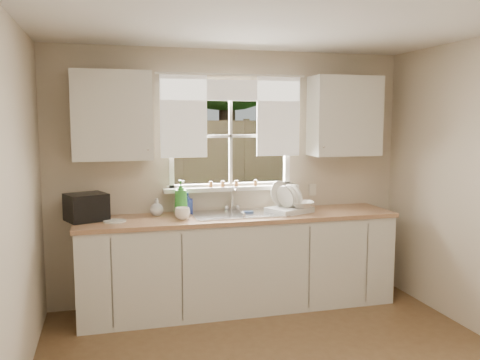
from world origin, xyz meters
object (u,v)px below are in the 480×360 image
object	(u,v)px
soap_bottle_a	(181,198)
cup	(182,214)
black_appliance	(86,207)
dish_rack	(289,205)

from	to	relation	value
soap_bottle_a	cup	bearing A→B (deg)	-114.46
soap_bottle_a	cup	xyz separation A→B (m)	(-0.02, -0.21, -0.11)
black_appliance	dish_rack	bearing A→B (deg)	-24.98
soap_bottle_a	dish_rack	bearing A→B (deg)	-25.68
dish_rack	cup	xyz separation A→B (m)	(-1.06, -0.09, -0.02)
dish_rack	soap_bottle_a	xyz separation A→B (m)	(-1.04, 0.12, 0.10)
soap_bottle_a	black_appliance	distance (m)	0.86
dish_rack	black_appliance	distance (m)	1.91
dish_rack	cup	size ratio (longest dim) A/B	3.50
soap_bottle_a	black_appliance	world-z (taller)	soap_bottle_a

